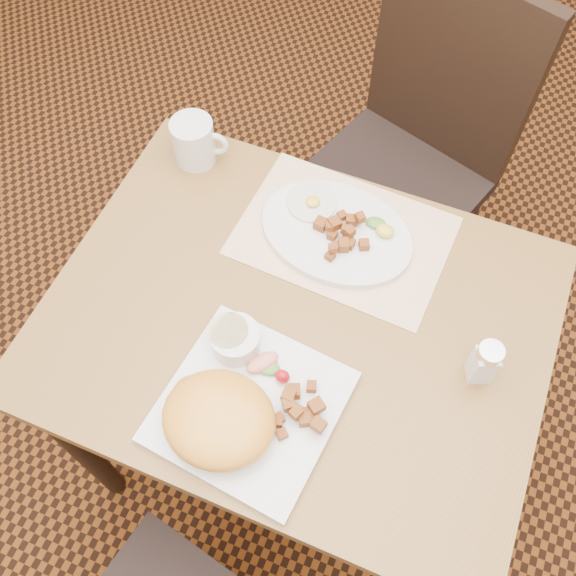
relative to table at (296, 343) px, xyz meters
The scene contains 15 objects.
ground 0.64m from the table, ahead, with size 8.00×8.00×0.00m, color black.
table is the anchor object (origin of this frame).
chair_far 0.68m from the table, 85.37° to the left, with size 0.53×0.54×0.97m.
placemat 0.23m from the table, 85.01° to the left, with size 0.40×0.28×0.00m, color white.
plate_square 0.22m from the table, 92.34° to the right, with size 0.28×0.28×0.02m, color silver.
plate_oval 0.23m from the table, 88.75° to the left, with size 0.30×0.23×0.02m, color silver, non-canonical shape.
hollandaise_mound 0.29m from the table, 99.45° to the right, with size 0.19×0.17×0.07m.
ramekin 0.19m from the table, 127.28° to the right, with size 0.09×0.09×0.05m.
garnish_sq 0.18m from the table, 92.31° to the right, with size 0.09×0.07×0.03m.
fried_egg 0.28m from the table, 104.83° to the left, with size 0.10×0.10×0.02m.
garnish_ov 0.28m from the table, 69.98° to the left, with size 0.06×0.05×0.02m.
salt_shaker 0.37m from the table, ahead, with size 0.06×0.06×0.10m.
coffee_mug 0.46m from the table, 140.78° to the left, with size 0.12×0.09×0.10m.
home_fries_sq 0.23m from the table, 66.70° to the right, with size 0.09×0.12×0.04m.
home_fries_ov 0.23m from the table, 84.33° to the left, with size 0.12×0.12×0.03m.
Camera 1 is at (0.19, -0.50, 1.79)m, focal length 40.00 mm.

